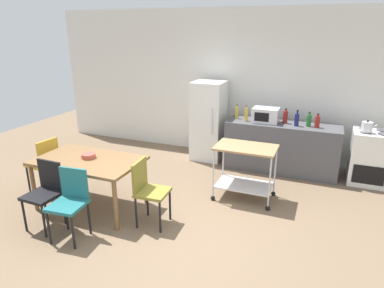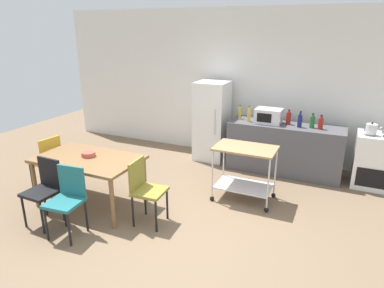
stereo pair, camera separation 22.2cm
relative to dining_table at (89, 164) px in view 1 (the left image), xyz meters
name	(u,v)px [view 1 (the left image)]	position (x,y,z in m)	size (l,w,h in m)	color
ground_plane	(179,233)	(1.47, -0.16, -0.67)	(12.00, 12.00, 0.00)	brown
back_wall	(244,85)	(1.47, 3.04, 0.78)	(8.40, 0.12, 2.90)	silver
kitchen_counter	(281,147)	(2.37, 2.44, -0.22)	(2.00, 0.64, 0.90)	#4C4C51
dining_table	(89,164)	(0.00, 0.00, 0.00)	(1.50, 0.90, 0.75)	brown
chair_black	(45,190)	(-0.21, -0.64, -0.15)	(0.41, 0.41, 0.89)	black
chair_mustard	(45,161)	(-0.98, 0.14, -0.15)	(0.44, 0.44, 0.89)	gold
chair_teal	(70,199)	(0.26, -0.72, -0.15)	(0.43, 0.43, 0.89)	#1E666B
chair_olive	(148,188)	(1.00, -0.08, -0.15)	(0.42, 0.42, 0.89)	olive
stove_oven	(369,157)	(3.82, 2.46, -0.22)	(0.60, 0.61, 0.92)	white
refrigerator	(209,121)	(0.92, 2.54, 0.10)	(0.60, 0.63, 1.55)	white
kitchen_cart	(245,164)	(2.02, 1.10, -0.10)	(0.91, 0.57, 0.85)	#A37A51
bottle_soda	(237,113)	(1.50, 2.48, 0.34)	(0.06, 0.06, 0.26)	gold
bottle_vinegar	(246,114)	(1.71, 2.36, 0.35)	(0.06, 0.06, 0.29)	gold
microwave	(266,115)	(2.05, 2.41, 0.36)	(0.46, 0.35, 0.26)	silver
bottle_hot_sauce	(285,117)	(2.39, 2.47, 0.34)	(0.08, 0.08, 0.26)	maroon
bottle_wine	(297,119)	(2.60, 2.36, 0.35)	(0.07, 0.07, 0.28)	navy
bottle_soy_sauce	(309,120)	(2.80, 2.41, 0.34)	(0.08, 0.08, 0.25)	#1E6628
bottle_sparkling_water	(317,122)	(2.94, 2.38, 0.33)	(0.08, 0.08, 0.24)	maroon
fruit_bowl	(88,156)	(-0.03, 0.04, 0.11)	(0.20, 0.20, 0.07)	#B24C3F
kettle	(367,127)	(3.70, 2.36, 0.33)	(0.24, 0.17, 0.19)	silver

